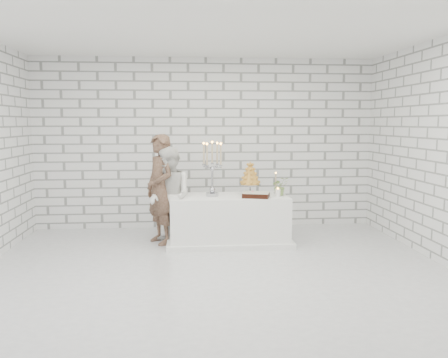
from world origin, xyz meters
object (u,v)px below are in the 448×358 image
candelabra (212,169)px  bride (170,196)px  cake_table (229,220)px  groom (160,189)px  croquembouche (250,178)px

candelabra → bride: bearing=179.3°
cake_table → candelabra: 0.84m
cake_table → groom: (-1.06, 0.11, 0.47)m
candelabra → croquembouche: bearing=9.9°
groom → croquembouche: size_ratio=3.22×
candelabra → croquembouche: size_ratio=1.61×
bride → croquembouche: size_ratio=2.88×
bride → candelabra: size_ratio=1.79×
cake_table → croquembouche: bearing=15.0°
candelabra → croquembouche: (0.60, 0.10, -0.16)m
cake_table → bride: bearing=-179.6°
groom → candelabra: (0.80, -0.12, 0.32)m
bride → cake_table: bearing=58.1°
croquembouche → cake_table: bearing=-165.0°
bride → candelabra: 0.77m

